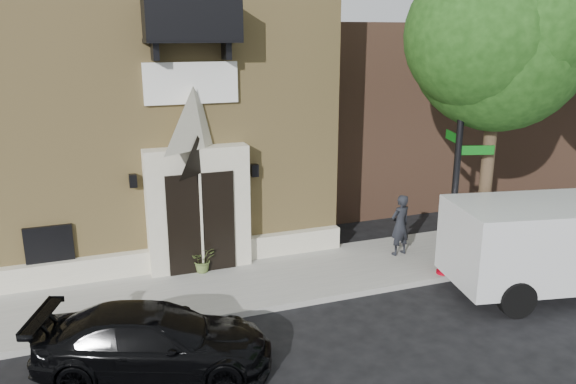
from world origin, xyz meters
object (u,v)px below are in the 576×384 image
cargo_van (573,242)px  dumpster (518,232)px  black_sedan (155,341)px  fire_hydrant (444,260)px  pedestrian_near (400,225)px  street_sign (458,154)px

cargo_van → dumpster: 2.23m
black_sedan → fire_hydrant: black_sedan is taller
dumpster → cargo_van: bearing=-100.8°
dumpster → pedestrian_near: bearing=160.9°
black_sedan → dumpster: 10.45m
cargo_van → pedestrian_near: (-2.84, 3.14, -0.26)m
cargo_van → pedestrian_near: cargo_van is taller
dumpster → pedestrian_near: size_ratio=1.07×
street_sign → pedestrian_near: size_ratio=3.59×
street_sign → pedestrian_near: (-0.62, 1.45, -2.24)m
fire_hydrant → pedestrian_near: size_ratio=0.45×
cargo_van → fire_hydrant: cargo_van is taller
street_sign → fire_hydrant: street_sign is taller
street_sign → fire_hydrant: (-0.23, -0.08, -2.72)m
fire_hydrant → pedestrian_near: bearing=104.2°
fire_hydrant → dumpster: 2.85m
fire_hydrant → cargo_van: bearing=-33.2°
cargo_van → dumpster: size_ratio=3.19×
fire_hydrant → street_sign: bearing=19.9°
cargo_van → black_sedan: bearing=-168.8°
fire_hydrant → pedestrian_near: pedestrian_near is taller
black_sedan → pedestrian_near: size_ratio=2.51×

